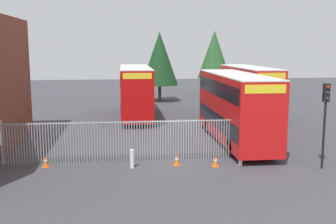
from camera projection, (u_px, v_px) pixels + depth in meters
ground_plane at (162, 130)px, 29.84m from camera, size 100.00×100.00×0.00m
palisade_fence at (145, 139)px, 21.61m from camera, size 14.98×0.14×2.35m
double_decker_bus_near_gate at (235, 105)px, 25.58m from camera, size 2.54×10.81×4.42m
double_decker_bus_behind_fence_left at (135, 90)px, 35.07m from camera, size 2.54×10.81×4.42m
double_decker_bus_behind_fence_right at (248, 90)px, 35.16m from camera, size 2.54×10.81×4.42m
bollard_near_left at (132, 159)px, 20.38m from camera, size 0.20×0.20×0.95m
bollard_center_front at (241, 157)px, 20.79m from camera, size 0.20×0.20×0.95m
traffic_cone_by_gate at (46, 162)px, 20.52m from camera, size 0.34×0.34×0.59m
traffic_cone_mid_forecourt at (177, 160)px, 20.86m from camera, size 0.34×0.34×0.59m
traffic_cone_near_kerb at (215, 161)px, 20.63m from camera, size 0.34×0.34×0.59m
traffic_light_kerbside at (325, 110)px, 19.91m from camera, size 0.28×0.33×4.30m
tree_tall_back at (160, 59)px, 45.37m from camera, size 4.17×4.17×7.84m
tree_short_side at (214, 55)px, 51.39m from camera, size 4.21×4.21×8.22m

